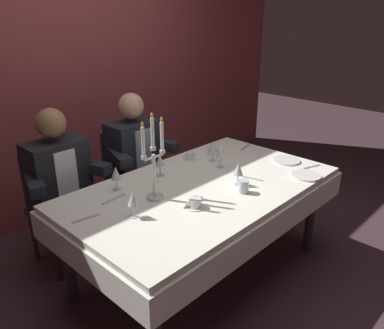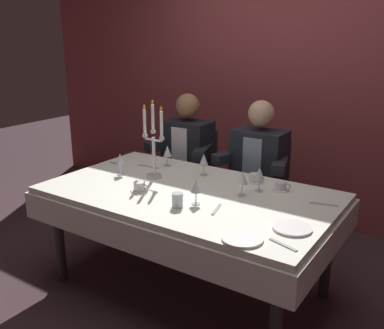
{
  "view_description": "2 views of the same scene",
  "coord_description": "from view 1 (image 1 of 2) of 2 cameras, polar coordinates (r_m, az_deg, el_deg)",
  "views": [
    {
      "loc": [
        -1.81,
        -1.63,
        1.88
      ],
      "look_at": [
        -0.05,
        0.05,
        0.89
      ],
      "focal_mm": 36.31,
      "sensor_mm": 36.0,
      "label": 1
    },
    {
      "loc": [
        1.52,
        -2.25,
        1.75
      ],
      "look_at": [
        -0.0,
        0.04,
        0.91
      ],
      "focal_mm": 40.64,
      "sensor_mm": 36.0,
      "label": 2
    }
  ],
  "objects": [
    {
      "name": "wine_glass_4",
      "position": [
        2.8,
        -4.73,
        0.56
      ],
      "size": [
        0.07,
        0.07,
        0.16
      ],
      "color": "silver",
      "rests_on": "dining_table"
    },
    {
      "name": "fork_1",
      "position": [
        2.35,
        -15.3,
        -7.64
      ],
      "size": [
        0.17,
        0.04,
        0.01
      ],
      "primitive_type": "cube",
      "rotation": [
        0.0,
        0.0,
        -0.15
      ],
      "color": "#B7B7BC",
      "rests_on": "dining_table"
    },
    {
      "name": "wine_glass_2",
      "position": [
        3.07,
        3.06,
        2.54
      ],
      "size": [
        0.07,
        0.07,
        0.16
      ],
      "color": "silver",
      "rests_on": "dining_table"
    },
    {
      "name": "ground_plane",
      "position": [
        3.07,
        1.36,
        -15.62
      ],
      "size": [
        12.0,
        12.0,
        0.0
      ],
      "primitive_type": "plane",
      "color": "#412E34"
    },
    {
      "name": "seated_diner_0",
      "position": [
        3.01,
        -19.12,
        -1.52
      ],
      "size": [
        0.63,
        0.48,
        1.24
      ],
      "color": "#2F2C2D",
      "rests_on": "ground_plane"
    },
    {
      "name": "wine_glass_0",
      "position": [
        2.95,
        4.27,
        1.67
      ],
      "size": [
        0.07,
        0.07,
        0.16
      ],
      "color": "silver",
      "rests_on": "dining_table"
    },
    {
      "name": "fork_0",
      "position": [
        3.12,
        17.14,
        -0.29
      ],
      "size": [
        0.17,
        0.07,
        0.01
      ],
      "primitive_type": "cube",
      "rotation": [
        0.0,
        0.0,
        -0.31
      ],
      "color": "#B7B7BC",
      "rests_on": "dining_table"
    },
    {
      "name": "spoon_3",
      "position": [
        2.81,
        8.7,
        -2.02
      ],
      "size": [
        0.06,
        0.17,
        0.01
      ],
      "primitive_type": "cube",
      "rotation": [
        0.0,
        0.0,
        1.82
      ],
      "color": "#B7B7BC",
      "rests_on": "dining_table"
    },
    {
      "name": "knife_2",
      "position": [
        2.54,
        -11.46,
        -5.02
      ],
      "size": [
        0.19,
        0.03,
        0.01
      ],
      "primitive_type": "cube",
      "rotation": [
        0.0,
        0.0,
        0.09
      ],
      "color": "#B7B7BC",
      "rests_on": "dining_table"
    },
    {
      "name": "wine_glass_3",
      "position": [
        2.66,
        6.82,
        -0.74
      ],
      "size": [
        0.07,
        0.07,
        0.16
      ],
      "color": "silver",
      "rests_on": "dining_table"
    },
    {
      "name": "wine_glass_1",
      "position": [
        2.27,
        -8.68,
        -5.02
      ],
      "size": [
        0.07,
        0.07,
        0.16
      ],
      "color": "silver",
      "rests_on": "dining_table"
    },
    {
      "name": "coffee_cup_0",
      "position": [
        2.38,
        0.5,
        -5.72
      ],
      "size": [
        0.13,
        0.12,
        0.06
      ],
      "color": "white",
      "rests_on": "dining_table"
    },
    {
      "name": "back_wall",
      "position": [
        3.79,
        -17.83,
        13.02
      ],
      "size": [
        6.0,
        0.12,
        2.7
      ],
      "primitive_type": "cube",
      "color": "#903C40",
      "rests_on": "ground_plane"
    },
    {
      "name": "seated_diner_1",
      "position": [
        3.36,
        -8.62,
        1.89
      ],
      "size": [
        0.63,
        0.48,
        1.24
      ],
      "color": "#2F2C2D",
      "rests_on": "ground_plane"
    },
    {
      "name": "coffee_cup_2",
      "position": [
        3.12,
        -0.25,
        1.2
      ],
      "size": [
        0.13,
        0.12,
        0.06
      ],
      "color": "white",
      "rests_on": "dining_table"
    },
    {
      "name": "dinner_plate_1",
      "position": [
        2.94,
        16.41,
        -1.56
      ],
      "size": [
        0.21,
        0.21,
        0.01
      ],
      "primitive_type": "cylinder",
      "color": "white",
      "rests_on": "dining_table"
    },
    {
      "name": "dining_table",
      "position": [
        2.74,
        1.48,
        -5.28
      ],
      "size": [
        1.94,
        1.14,
        0.74
      ],
      "color": "white",
      "rests_on": "ground_plane"
    },
    {
      "name": "coffee_cup_1",
      "position": [
        3.24,
        3.09,
        1.95
      ],
      "size": [
        0.13,
        0.12,
        0.06
      ],
      "color": "white",
      "rests_on": "dining_table"
    },
    {
      "name": "wine_glass_5",
      "position": [
        2.62,
        -11.13,
        -1.35
      ],
      "size": [
        0.07,
        0.07,
        0.16
      ],
      "color": "silver",
      "rests_on": "dining_table"
    },
    {
      "name": "spoon_4",
      "position": [
        3.43,
        7.79,
        2.5
      ],
      "size": [
        0.17,
        0.06,
        0.01
      ],
      "primitive_type": "cube",
      "rotation": [
        0.0,
        0.0,
        0.24
      ],
      "color": "#B7B7BC",
      "rests_on": "dining_table"
    },
    {
      "name": "water_tumbler_0",
      "position": [
        2.59,
        7.58,
        -3.2
      ],
      "size": [
        0.07,
        0.07,
        0.09
      ],
      "primitive_type": "cylinder",
      "color": "silver",
      "rests_on": "dining_table"
    },
    {
      "name": "dinner_plate_0",
      "position": [
        3.18,
        13.74,
        0.57
      ],
      "size": [
        0.21,
        0.21,
        0.01
      ],
      "primitive_type": "cylinder",
      "color": "white",
      "rests_on": "dining_table"
    },
    {
      "name": "candelabra",
      "position": [
        2.42,
        -5.64,
        -0.12
      ],
      "size": [
        0.19,
        0.11,
        0.56
      ],
      "color": "silver",
      "rests_on": "dining_table"
    }
  ]
}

